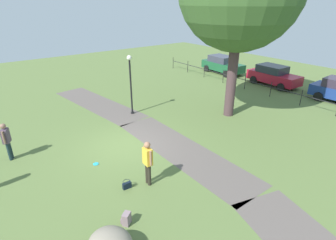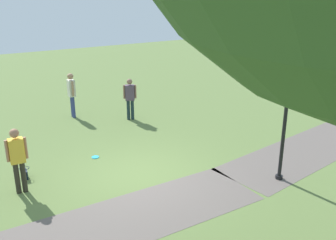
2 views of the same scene
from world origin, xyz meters
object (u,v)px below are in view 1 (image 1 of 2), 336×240
at_px(spare_backpack_on_lawn, 126,219).
at_px(man_near_boulder, 7,139).
at_px(handbag_on_grass, 127,185).
at_px(parked_wagon_silver, 222,64).
at_px(lamp_post, 130,79).
at_px(woman_with_handbag, 148,160).
at_px(frisbee_on_grass, 96,164).
at_px(parked_sedan_red, 273,75).

bearing_deg(spare_backpack_on_lawn, man_near_boulder, -161.24).
xyz_separation_m(handbag_on_grass, parked_wagon_silver, (-9.45, 15.36, 0.67)).
xyz_separation_m(lamp_post, woman_with_handbag, (6.24, -2.98, -1.12)).
distance_m(woman_with_handbag, frisbee_on_grass, 2.81).
relative_size(spare_backpack_on_lawn, parked_wagon_silver, 0.10).
xyz_separation_m(handbag_on_grass, frisbee_on_grass, (-2.17, -0.26, -0.13)).
xyz_separation_m(man_near_boulder, parked_wagon_silver, (-4.71, 18.32, -0.16)).
bearing_deg(parked_sedan_red, parked_wagon_silver, -177.28).
height_order(man_near_boulder, handbag_on_grass, man_near_boulder).
xyz_separation_m(man_near_boulder, parked_sedan_red, (0.40, 18.56, -0.16)).
relative_size(handbag_on_grass, spare_backpack_on_lawn, 0.82).
bearing_deg(parked_wagon_silver, handbag_on_grass, -58.40).
height_order(frisbee_on_grass, parked_sedan_red, parked_sedan_red).
bearing_deg(parked_sedan_red, woman_with_handbag, -72.85).
xyz_separation_m(man_near_boulder, frisbee_on_grass, (2.57, 2.70, -0.95)).
height_order(man_near_boulder, spare_backpack_on_lawn, man_near_boulder).
distance_m(spare_backpack_on_lawn, parked_sedan_red, 17.46).
height_order(lamp_post, frisbee_on_grass, lamp_post).
distance_m(man_near_boulder, handbag_on_grass, 5.65).
height_order(lamp_post, parked_wagon_silver, lamp_post).
bearing_deg(parked_wagon_silver, man_near_boulder, -75.58).
bearing_deg(parked_wagon_silver, spare_backpack_on_lawn, -56.02).
distance_m(woman_with_handbag, spare_backpack_on_lawn, 2.20).
distance_m(lamp_post, parked_wagon_silver, 12.19).
xyz_separation_m(woman_with_handbag, man_near_boulder, (-4.98, -3.73, -0.06)).
bearing_deg(handbag_on_grass, lamp_post, 148.02).
relative_size(lamp_post, handbag_on_grass, 10.53).
relative_size(parked_wagon_silver, parked_sedan_red, 1.01).
bearing_deg(man_near_boulder, lamp_post, 100.60).
height_order(frisbee_on_grass, parked_wagon_silver, parked_wagon_silver).
xyz_separation_m(lamp_post, man_near_boulder, (1.25, -6.70, -1.18)).
xyz_separation_m(lamp_post, parked_wagon_silver, (-3.46, 11.62, -1.34)).
height_order(woman_with_handbag, frisbee_on_grass, woman_with_handbag).
xyz_separation_m(frisbee_on_grass, parked_wagon_silver, (-7.28, 15.62, 0.80)).
height_order(woman_with_handbag, handbag_on_grass, woman_with_handbag).
relative_size(lamp_post, parked_sedan_red, 0.84).
height_order(lamp_post, parked_sedan_red, lamp_post).
relative_size(woman_with_handbag, man_near_boulder, 1.05).
height_order(man_near_boulder, frisbee_on_grass, man_near_boulder).
relative_size(man_near_boulder, handbag_on_grass, 5.06).
height_order(lamp_post, woman_with_handbag, lamp_post).
relative_size(man_near_boulder, frisbee_on_grass, 7.17).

